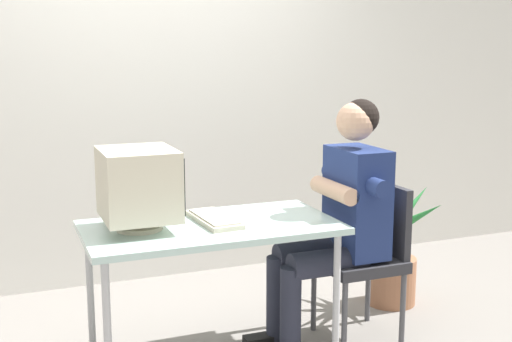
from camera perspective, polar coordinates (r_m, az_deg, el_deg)
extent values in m
cube|color=silver|center=(4.59, -5.83, 9.55)|extent=(8.00, 0.10, 3.00)
cylinder|color=#B7B7BC|center=(3.04, -12.64, -13.64)|extent=(0.04, 0.04, 0.69)
cylinder|color=#B7B7BC|center=(3.37, 6.93, -10.94)|extent=(0.04, 0.04, 0.69)
cylinder|color=#B7B7BC|center=(3.53, -14.06, -10.20)|extent=(0.04, 0.04, 0.69)
cylinder|color=#B7B7BC|center=(3.82, 3.06, -8.25)|extent=(0.04, 0.04, 0.69)
cube|color=silver|center=(3.28, -3.89, -4.85)|extent=(1.24, 0.66, 0.03)
cylinder|color=beige|center=(3.22, -9.98, -4.80)|extent=(0.22, 0.22, 0.02)
cylinder|color=beige|center=(3.22, -10.00, -4.30)|extent=(0.06, 0.06, 0.04)
cube|color=beige|center=(3.17, -10.10, -1.08)|extent=(0.34, 0.39, 0.33)
cube|color=black|center=(3.21, -7.01, -0.86)|extent=(0.01, 0.33, 0.27)
cube|color=beige|center=(3.31, -3.62, -4.19)|extent=(0.19, 0.41, 0.02)
cube|color=beige|center=(3.31, -3.62, -3.92)|extent=(0.16, 0.37, 0.01)
cylinder|color=#4C4C51|center=(3.52, 7.62, -12.51)|extent=(0.03, 0.03, 0.41)
cylinder|color=#4C4C51|center=(3.69, 12.50, -11.53)|extent=(0.03, 0.03, 0.41)
cylinder|color=#4C4C51|center=(3.81, 4.99, -10.63)|extent=(0.03, 0.03, 0.41)
cylinder|color=#4C4C51|center=(3.97, 9.61, -9.84)|extent=(0.03, 0.03, 0.41)
cube|color=#2D2D33|center=(3.66, 8.78, -7.69)|extent=(0.41, 0.41, 0.06)
cube|color=#2D2D33|center=(3.69, 11.38, -4.03)|extent=(0.04, 0.37, 0.38)
cube|color=navy|center=(3.56, 8.66, -2.59)|extent=(0.22, 0.37, 0.57)
sphere|color=tan|center=(3.48, 8.57, 4.24)|extent=(0.20, 0.20, 0.20)
sphere|color=black|center=(3.49, 9.00, 4.58)|extent=(0.19, 0.19, 0.19)
cylinder|color=#262838|center=(3.46, 6.23, -7.83)|extent=(0.42, 0.14, 0.14)
cylinder|color=#262838|center=(3.62, 4.89, -7.01)|extent=(0.42, 0.14, 0.14)
cylinder|color=#262838|center=(3.46, 2.98, -12.11)|extent=(0.11, 0.11, 0.49)
cylinder|color=#262838|center=(3.61, 1.77, -11.09)|extent=(0.11, 0.11, 0.49)
cube|color=black|center=(3.68, 0.87, -14.33)|extent=(0.24, 0.09, 0.06)
cylinder|color=navy|center=(3.34, 10.29, -1.37)|extent=(0.09, 0.14, 0.09)
cylinder|color=navy|center=(3.71, 6.76, -0.09)|extent=(0.09, 0.14, 0.09)
cylinder|color=tan|center=(3.48, 6.69, -1.65)|extent=(0.09, 0.37, 0.09)
cylinder|color=#9E6647|center=(4.28, 11.54, -9.18)|extent=(0.30, 0.30, 0.29)
cylinder|color=brown|center=(4.21, 11.66, -6.09)|extent=(0.04, 0.04, 0.19)
cone|color=#2B823C|center=(4.24, 12.99, -3.25)|extent=(0.37, 0.15, 0.33)
cone|color=#2B823C|center=(4.27, 11.73, -3.04)|extent=(0.23, 0.33, 0.35)
cone|color=#2B823C|center=(4.25, 10.47, -3.31)|extent=(0.13, 0.38, 0.30)
cone|color=#2B823C|center=(4.15, 10.26, -3.20)|extent=(0.30, 0.22, 0.38)
cone|color=#2B823C|center=(4.04, 10.81, -4.22)|extent=(0.36, 0.27, 0.30)
cone|color=#2B823C|center=(4.05, 12.04, -3.55)|extent=(0.18, 0.31, 0.38)
cone|color=#2B823C|center=(4.11, 13.52, -3.98)|extent=(0.24, 0.36, 0.32)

